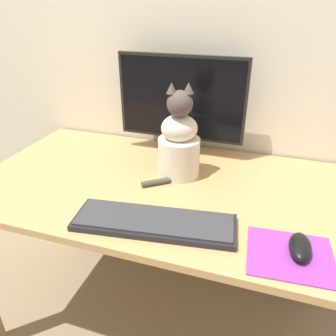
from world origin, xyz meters
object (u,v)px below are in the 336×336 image
Objects in this scene: computer_mouse_right at (300,247)px; monitor at (181,103)px; keyboard at (154,222)px; cat at (179,143)px.

monitor is at bearing 133.02° from computer_mouse_right.
keyboard is 4.37× the size of computer_mouse_right.
keyboard is at bearing -179.40° from computer_mouse_right.
cat is (-0.02, 0.32, 0.12)m from keyboard.
cat is (0.05, -0.19, -0.09)m from monitor.
cat reaches higher than computer_mouse_right.
cat is at bearing 86.28° from keyboard.
cat is (-0.42, 0.32, 0.11)m from computer_mouse_right.
keyboard is (0.07, -0.51, -0.21)m from monitor.
computer_mouse_right is at bearing -6.87° from keyboard.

